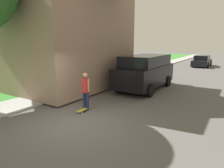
{
  "coord_description": "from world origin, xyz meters",
  "views": [
    {
      "loc": [
        4.85,
        -5.03,
        2.86
      ],
      "look_at": [
        -0.21,
        2.89,
        0.9
      ],
      "focal_mm": 32.0,
      "sensor_mm": 36.0,
      "label": 1
    }
  ],
  "objects_px": {
    "skateboard": "(84,110)",
    "suv_parked": "(145,71)",
    "car_down_street": "(202,61)",
    "skateboarder": "(86,90)"
  },
  "relations": [
    {
      "from": "skateboard",
      "to": "suv_parked",
      "type": "bearing_deg",
      "value": 84.98
    },
    {
      "from": "suv_parked",
      "to": "skateboard",
      "type": "relative_size",
      "value": 6.4
    },
    {
      "from": "car_down_street",
      "to": "skateboard",
      "type": "relative_size",
      "value": 5.75
    },
    {
      "from": "suv_parked",
      "to": "skateboarder",
      "type": "bearing_deg",
      "value": -95.64
    },
    {
      "from": "skateboarder",
      "to": "skateboard",
      "type": "bearing_deg",
      "value": -78.9
    },
    {
      "from": "suv_parked",
      "to": "car_down_street",
      "type": "xyz_separation_m",
      "value": [
        1.0,
        14.97,
        -0.49
      ]
    },
    {
      "from": "suv_parked",
      "to": "skateboarder",
      "type": "xyz_separation_m",
      "value": [
        -0.5,
        -5.1,
        -0.23
      ]
    },
    {
      "from": "car_down_street",
      "to": "suv_parked",
      "type": "bearing_deg",
      "value": -93.83
    },
    {
      "from": "skateboarder",
      "to": "skateboard",
      "type": "xyz_separation_m",
      "value": [
        0.04,
        -0.2,
        -0.81
      ]
    },
    {
      "from": "suv_parked",
      "to": "skateboarder",
      "type": "relative_size",
      "value": 3.09
    }
  ]
}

